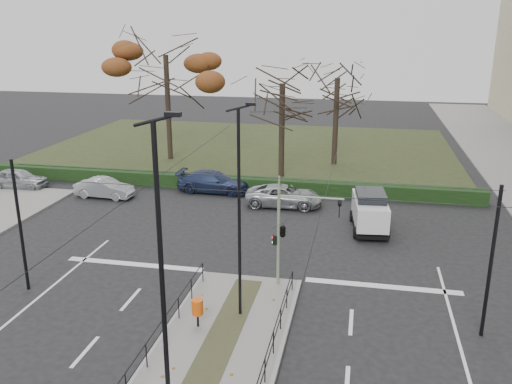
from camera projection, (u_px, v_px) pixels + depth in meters
ground at (224, 336)px, 20.62m from camera, size 140.00×140.00×0.00m
median_island at (206, 374)px, 18.25m from camera, size 4.40×15.00×0.14m
park at (248, 148)px, 51.70m from camera, size 38.00×26.00×0.10m
hedge at (209, 182)px, 39.02m from camera, size 38.00×1.00×1.00m
median_railing at (204, 353)px, 17.89m from camera, size 4.14×13.24×0.92m
catenary at (233, 237)px, 21.12m from camera, size 20.00×34.00×6.00m
traffic_light at (284, 229)px, 23.71m from camera, size 3.10×1.74×4.53m
litter_bin at (197, 307)px, 20.80m from camera, size 0.45×0.45×1.14m
streetlamp_median_near at (163, 285)px, 14.15m from camera, size 0.77×0.16×9.25m
streetlamp_median_far at (240, 213)px, 20.65m from camera, size 0.71×0.15×8.55m
parked_car_first at (18, 179)px, 39.07m from camera, size 4.37×1.95×1.46m
parked_car_second at (105, 188)px, 37.01m from camera, size 4.11×1.60×1.33m
parked_car_third at (214, 182)px, 38.23m from camera, size 5.18×2.20×1.49m
parked_car_fourth at (284, 196)px, 35.25m from camera, size 5.04×2.46×1.38m
white_van at (370, 210)px, 31.00m from camera, size 2.30×4.38×2.29m
rust_tree at (166, 55)px, 45.03m from camera, size 8.41×8.41×11.65m
bare_tree_center at (337, 85)px, 43.89m from camera, size 5.90×5.90×9.49m
bare_tree_near at (282, 91)px, 40.20m from camera, size 6.55×6.55×9.43m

